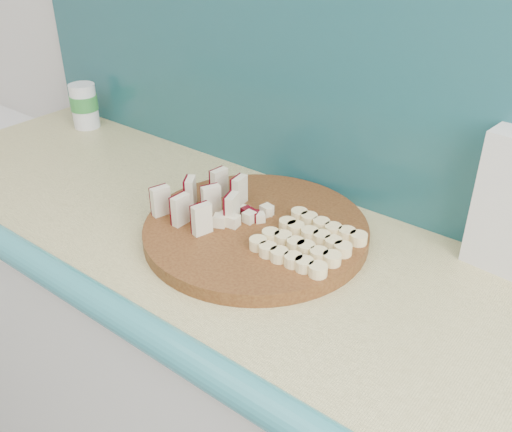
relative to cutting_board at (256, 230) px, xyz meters
name	(u,v)px	position (x,y,z in m)	size (l,w,h in m)	color
kitchen_counter	(297,432)	(0.15, -0.04, -0.47)	(2.20, 0.63, 0.91)	silver
backsplash	(392,102)	(0.15, 0.25, 0.24)	(2.20, 0.02, 0.50)	teal
cutting_board	(256,230)	(0.00, 0.00, 0.00)	(0.46, 0.46, 0.03)	#401F0D
apple_wedges	(204,200)	(-0.11, -0.03, 0.05)	(0.16, 0.18, 0.06)	beige
apple_chunks	(245,215)	(-0.03, 0.00, 0.03)	(0.06, 0.07, 0.02)	#FDF2CA
banana_slices	(307,242)	(0.13, 0.00, 0.02)	(0.17, 0.17, 0.02)	#FDE49B
canister	(84,105)	(-0.77, 0.17, 0.05)	(0.08, 0.08, 0.13)	white
banana_peel	(326,198)	(0.03, 0.22, -0.01)	(0.21, 0.18, 0.01)	gold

